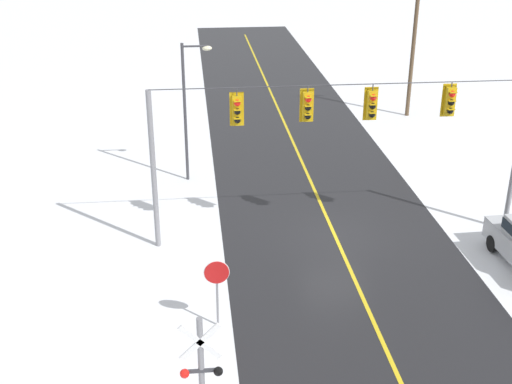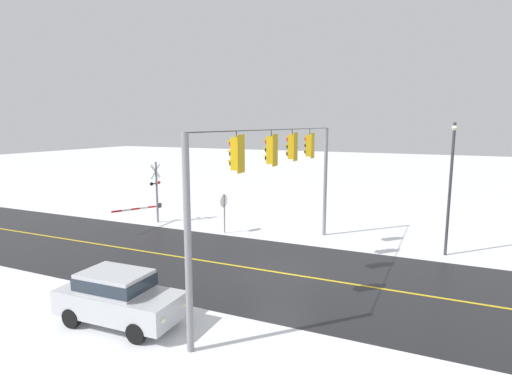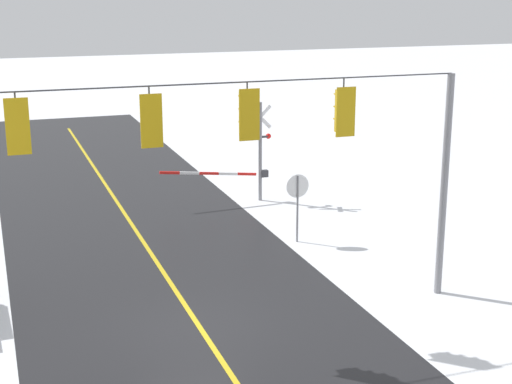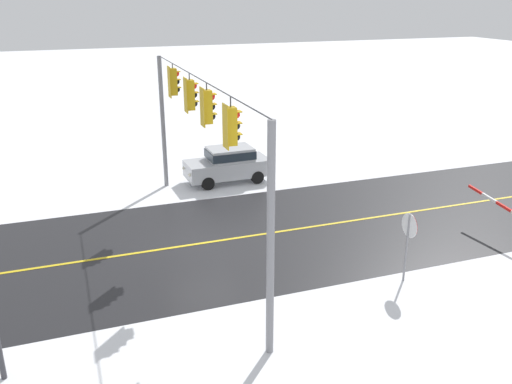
{
  "view_description": "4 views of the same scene",
  "coord_description": "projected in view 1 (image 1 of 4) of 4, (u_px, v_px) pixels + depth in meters",
  "views": [
    {
      "loc": [
        -5.54,
        -23.16,
        12.5
      ],
      "look_at": [
        -3.45,
        -2.63,
        3.28
      ],
      "focal_mm": 46.96,
      "sensor_mm": 36.0,
      "label": 1
    },
    {
      "loc": [
        16.34,
        6.37,
        6.43
      ],
      "look_at": [
        -1.24,
        -1.73,
        3.28
      ],
      "focal_mm": 29.47,
      "sensor_mm": 36.0,
      "label": 2
    },
    {
      "loc": [
        4.69,
        17.63,
        8.45
      ],
      "look_at": [
        -2.21,
        -1.93,
        2.9
      ],
      "focal_mm": 54.35,
      "sensor_mm": 36.0,
      "label": 3
    },
    {
      "loc": [
        -18.27,
        4.43,
        8.89
      ],
      "look_at": [
        -3.8,
        -0.77,
        3.27
      ],
      "focal_mm": 38.43,
      "sensor_mm": 36.0,
      "label": 4
    }
  ],
  "objects": [
    {
      "name": "ground_plane",
      "position": [
        335.0,
        237.0,
        26.65
      ],
      "size": [
        160.0,
        160.0,
        0.0
      ],
      "primitive_type": "plane",
      "color": "white"
    },
    {
      "name": "road_asphalt",
      "position": [
        309.0,
        178.0,
        32.1
      ],
      "size": [
        9.0,
        80.0,
        0.01
      ],
      "primitive_type": "cube",
      "color": "black",
      "rests_on": "ground"
    },
    {
      "name": "lane_centre_line",
      "position": [
        309.0,
        178.0,
        32.1
      ],
      "size": [
        0.14,
        72.0,
        0.01
      ],
      "primitive_type": "cube",
      "color": "gold",
      "rests_on": "ground"
    },
    {
      "name": "signal_span",
      "position": [
        341.0,
        131.0,
        24.82
      ],
      "size": [
        14.2,
        0.47,
        6.22
      ],
      "color": "gray",
      "rests_on": "ground"
    },
    {
      "name": "stop_sign",
      "position": [
        217.0,
        279.0,
        20.48
      ],
      "size": [
        0.8,
        0.09,
        2.35
      ],
      "color": "gray",
      "rests_on": "ground"
    },
    {
      "name": "streetlamp_near",
      "position": [
        189.0,
        100.0,
        30.45
      ],
      "size": [
        1.39,
        0.28,
        6.5
      ],
      "color": "#38383D",
      "rests_on": "ground"
    },
    {
      "name": "utility_pole",
      "position": [
        413.0,
        51.0,
        39.64
      ],
      "size": [
        1.8,
        0.24,
        7.66
      ],
      "color": "brown",
      "rests_on": "ground"
    }
  ]
}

